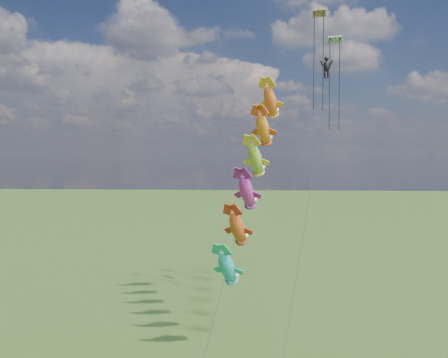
{
  "coord_description": "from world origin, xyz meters",
  "views": [
    {
      "loc": [
        17.75,
        -24.29,
        12.56
      ],
      "look_at": [
        15.46,
        11.2,
        10.8
      ],
      "focal_mm": 40.0,
      "sensor_mm": 36.0,
      "label": 1
    }
  ],
  "objects": [
    {
      "name": "fish_windsock_rig",
      "position": [
        17.42,
        10.04,
        11.09
      ],
      "size": [
        5.26,
        15.15,
        19.74
      ],
      "rotation": [
        0.0,
        0.0,
        -0.0
      ],
      "color": "brown",
      "rests_on": "ground"
    },
    {
      "name": "parafoil_rig",
      "position": [
        23.19,
        15.6,
        19.38
      ],
      "size": [
        6.08,
        16.85,
        23.7
      ],
      "rotation": [
        0.0,
        0.0,
        -0.23
      ],
      "color": "brown",
      "rests_on": "ground"
    }
  ]
}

